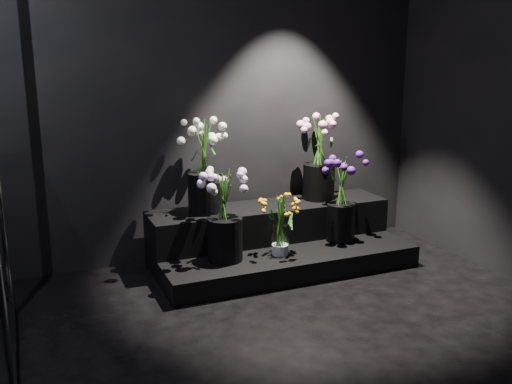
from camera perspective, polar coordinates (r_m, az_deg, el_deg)
floor at (r=3.07m, az=5.24°, el=-18.26°), size 4.00×4.00×0.00m
wall_back at (r=4.46m, az=-6.69°, el=10.84°), size 4.00×0.00×4.00m
display_riser at (r=4.53m, az=2.02°, el=-4.80°), size 1.96×0.87×0.43m
bouquet_orange_bells at (r=4.17m, az=2.45°, el=-3.17°), size 0.30×0.30×0.47m
bouquet_lilac at (r=4.04m, az=-3.16°, el=-1.84°), size 0.40×0.40×0.67m
bouquet_purple at (r=4.50m, az=8.57°, el=-0.16°), size 0.34×0.34×0.69m
bouquet_cream_roses at (r=4.29m, az=-5.17°, el=3.06°), size 0.48×0.48×0.69m
bouquet_pink_roses at (r=4.70m, az=6.37°, el=3.97°), size 0.45×0.45×0.71m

